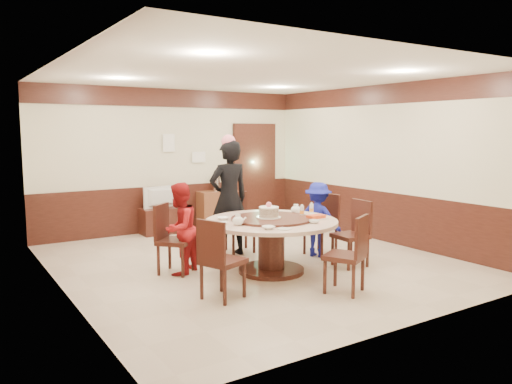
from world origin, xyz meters
TOP-DOWN VIEW (x-y plane):
  - room at (0.01, 0.01)m, footprint 6.00×6.04m
  - banquet_table at (-0.09, -0.61)m, footprint 1.85×1.85m
  - chair_0 at (1.19, -0.18)m, footprint 0.52×0.52m
  - chair_1 at (0.16, 0.70)m, footprint 0.51×0.52m
  - chair_2 at (-1.26, 0.09)m, footprint 0.62×0.62m
  - chair_3 at (-1.22, -1.23)m, footprint 0.57×0.57m
  - chair_4 at (0.18, -1.84)m, footprint 0.59×0.60m
  - chair_5 at (1.09, -0.97)m, footprint 0.47×0.46m
  - person_standing at (-0.11, 0.56)m, footprint 0.68×0.45m
  - person_red at (-1.20, 0.02)m, footprint 0.79×0.76m
  - person_blue at (1.05, -0.26)m, footprint 0.76×0.88m
  - birthday_cake at (-0.12, -0.59)m, footprint 0.34×0.34m
  - teapot_left at (-0.69, -0.71)m, footprint 0.17×0.15m
  - teapot_right at (0.51, -0.39)m, footprint 0.17×0.15m
  - bowl_0 at (-0.66, -0.25)m, footprint 0.16×0.16m
  - bowl_1 at (0.24, -1.14)m, footprint 0.14×0.14m
  - bowl_2 at (-0.50, -1.14)m, footprint 0.16×0.16m
  - bowl_3 at (0.57, -0.73)m, footprint 0.13×0.13m
  - bowl_4 at (-0.83, -0.54)m, footprint 0.14×0.14m
  - saucer_near at (-0.34, -1.26)m, footprint 0.18×0.18m
  - saucer_far at (0.36, -0.11)m, footprint 0.18×0.18m
  - shrimp_platter at (0.45, -0.92)m, footprint 0.30×0.20m
  - bottle_0 at (0.42, -0.65)m, footprint 0.06×0.06m
  - bottle_1 at (0.66, -0.57)m, footprint 0.06×0.06m
  - tv_stand at (-0.35, 2.75)m, footprint 0.85×0.45m
  - television at (-0.35, 2.75)m, footprint 0.73×0.22m
  - side_cabinet at (0.87, 2.78)m, footprint 0.80×0.40m
  - thermos at (0.86, 2.78)m, footprint 0.15×0.15m
  - notice_left at (-0.10, 2.96)m, footprint 0.25×0.00m
  - notice_right at (0.55, 2.96)m, footprint 0.30×0.00m

SIDE VIEW (x-z plane):
  - tv_stand at x=-0.35m, z-range 0.00..0.50m
  - chair_0 at x=1.19m, z-range -0.18..0.79m
  - chair_1 at x=0.16m, z-range -0.18..0.79m
  - chair_2 at x=-1.26m, z-range -0.18..0.79m
  - chair_3 at x=-1.22m, z-range -0.18..0.79m
  - chair_4 at x=0.18m, z-range -0.18..0.79m
  - chair_5 at x=1.09m, z-range -0.18..0.79m
  - side_cabinet at x=0.87m, z-range 0.00..0.75m
  - banquet_table at x=-0.09m, z-range 0.14..0.92m
  - person_blue at x=1.05m, z-range 0.00..1.18m
  - person_red at x=-1.20m, z-range 0.00..1.28m
  - television at x=-0.35m, z-range 0.50..0.92m
  - saucer_near at x=-0.34m, z-range 0.75..0.76m
  - saucer_far at x=0.36m, z-range 0.75..0.76m
  - bowl_4 at x=-0.83m, z-range 0.75..0.78m
  - bowl_2 at x=-0.50m, z-range 0.75..0.79m
  - bowl_0 at x=-0.66m, z-range 0.75..0.79m
  - bowl_3 at x=0.57m, z-range 0.75..0.79m
  - bowl_1 at x=0.24m, z-range 0.75..0.79m
  - shrimp_platter at x=0.45m, z-range 0.75..0.81m
  - teapot_left at x=-0.69m, z-range 0.75..0.87m
  - teapot_right at x=0.51m, z-range 0.75..0.87m
  - bottle_0 at x=0.42m, z-range 0.75..0.91m
  - bottle_1 at x=0.66m, z-range 0.75..0.91m
  - birthday_cake at x=-0.12m, z-range 0.75..0.97m
  - person_standing at x=-0.11m, z-range 0.00..1.84m
  - thermos at x=0.86m, z-range 0.75..1.13m
  - room at x=0.01m, z-range -0.34..2.50m
  - notice_right at x=0.55m, z-range 1.34..1.56m
  - notice_left at x=-0.10m, z-range 1.57..1.93m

